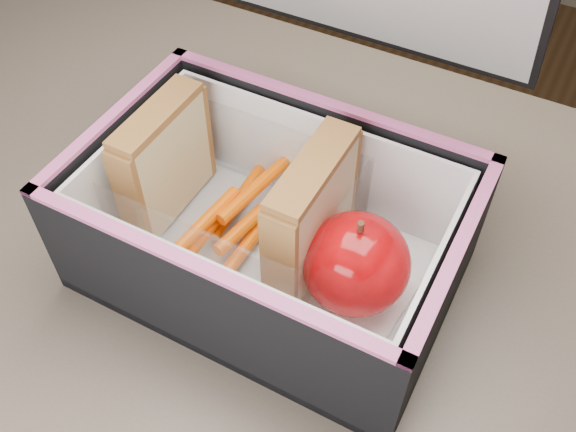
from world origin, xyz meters
The scene contains 8 objects.
kitchen_table centered at (0.00, 0.00, 0.66)m, with size 1.20×0.80×0.75m.
lunch_bag centered at (-0.07, 0.06, 0.81)m, with size 0.30×0.30×0.27m.
plastic_tub centered at (-0.10, 0.07, 0.80)m, with size 0.18×0.13×0.08m, color white, non-canonical shape.
sandwich_left centered at (-0.17, 0.07, 0.82)m, with size 0.03×0.10×0.11m.
sandwich_right centered at (-0.04, 0.07, 0.82)m, with size 0.03×0.10×0.11m.
carrot_sticks centered at (-0.11, 0.07, 0.78)m, with size 0.05×0.15×0.03m.
paper_napkin centered at (0.02, 0.06, 0.77)m, with size 0.07×0.08×0.01m, color white.
red_apple centered at (0.01, 0.05, 0.81)m, with size 0.10×0.10×0.09m.
Camera 1 is at (0.10, -0.23, 1.20)m, focal length 40.00 mm.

